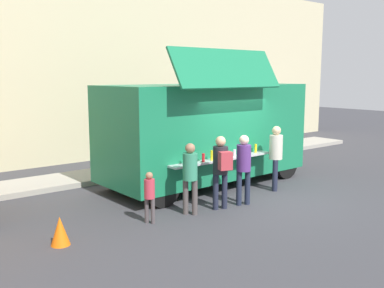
{
  "coord_description": "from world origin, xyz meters",
  "views": [
    {
      "loc": [
        -8.07,
        -7.28,
        3.13
      ],
      "look_at": [
        -0.77,
        1.88,
        1.3
      ],
      "focal_mm": 40.75,
      "sensor_mm": 36.0,
      "label": 1
    }
  ],
  "objects": [
    {
      "name": "customer_rear_waiting",
      "position": [
        -2.12,
        0.26,
        0.98
      ],
      "size": [
        0.34,
        0.34,
        1.65
      ],
      "rotation": [
        0.0,
        0.0,
        0.65
      ],
      "color": "#4B4443",
      "rests_on": "ground"
    },
    {
      "name": "traffic_cone_orange",
      "position": [
        -5.16,
        0.33,
        0.28
      ],
      "size": [
        0.36,
        0.36,
        0.55
      ],
      "primitive_type": "cone",
      "color": "orange",
      "rests_on": "ground"
    },
    {
      "name": "customer_mid_with_backpack",
      "position": [
        -1.32,
        0.1,
        1.07
      ],
      "size": [
        0.43,
        0.57,
        1.75
      ],
      "rotation": [
        0.0,
        0.0,
        1.26
      ],
      "color": "#1F2335",
      "rests_on": "ground"
    },
    {
      "name": "ground_plane",
      "position": [
        0.0,
        0.0,
        0.0
      ],
      "size": [
        60.0,
        60.0,
        0.0
      ],
      "primitive_type": "plane",
      "color": "#38383D"
    },
    {
      "name": "building_behind",
      "position": [
        -2.97,
        8.78,
        3.52
      ],
      "size": [
        32.0,
        2.4,
        7.05
      ],
      "primitive_type": "cube",
      "color": "beige",
      "rests_on": "ground"
    },
    {
      "name": "curb_strip",
      "position": [
        -3.97,
        4.88,
        0.07
      ],
      "size": [
        28.0,
        1.6,
        0.15
      ],
      "primitive_type": "cube",
      "color": "#9E998E",
      "rests_on": "ground"
    },
    {
      "name": "customer_front_ordering",
      "position": [
        -0.64,
        0.04,
        1.03
      ],
      "size": [
        0.35,
        0.35,
        1.73
      ],
      "rotation": [
        0.0,
        0.0,
        1.25
      ],
      "color": "#1E253A",
      "rests_on": "ground"
    },
    {
      "name": "child_near_queue",
      "position": [
        -3.17,
        0.32,
        0.67
      ],
      "size": [
        0.23,
        0.23,
        1.12
      ],
      "rotation": [
        0.0,
        0.0,
        0.55
      ],
      "color": "#4B4346",
      "rests_on": "ground"
    },
    {
      "name": "trash_bin",
      "position": [
        4.14,
        4.58,
        0.51
      ],
      "size": [
        0.6,
        0.6,
        1.01
      ],
      "primitive_type": "cylinder",
      "color": "#2C5B34",
      "rests_on": "ground"
    },
    {
      "name": "customer_extra_browsing",
      "position": [
        1.05,
        0.48,
        1.07
      ],
      "size": [
        0.36,
        0.36,
        1.78
      ],
      "rotation": [
        0.0,
        0.0,
        2.23
      ],
      "color": "#1F2337",
      "rests_on": "ground"
    },
    {
      "name": "food_truck_main",
      "position": [
        0.03,
        2.26,
        1.58
      ],
      "size": [
        6.13,
        3.17,
        3.81
      ],
      "rotation": [
        0.0,
        0.0,
        0.02
      ],
      "color": "#19784D",
      "rests_on": "ground"
    }
  ]
}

